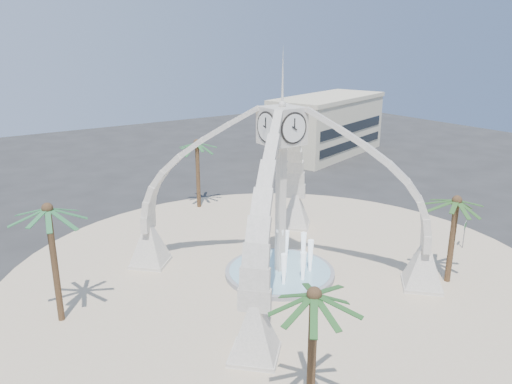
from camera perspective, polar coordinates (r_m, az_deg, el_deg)
ground at (r=37.14m, az=2.72°, el=-9.46°), size 140.00×140.00×0.00m
plaza at (r=37.12m, az=2.72°, el=-9.42°), size 40.00×40.00×0.06m
clock_tower at (r=34.71m, az=2.87°, el=0.16°), size 17.94×17.94×16.30m
fountain at (r=37.01m, az=2.72°, el=-9.06°), size 8.00×8.00×3.62m
building_ne at (r=75.00m, az=8.19°, el=7.56°), size 21.87×14.17×8.60m
palm_east at (r=36.48m, az=21.97°, el=-1.03°), size 4.39×4.39×6.91m
palm_west at (r=31.03m, az=-22.72°, el=-1.99°), size 5.19×5.19×8.08m
palm_north at (r=49.88m, az=-6.78°, el=5.50°), size 4.98×4.98×7.54m
palm_south at (r=21.61m, az=6.66°, el=-11.78°), size 5.18×5.18×7.11m
street_sign at (r=44.24m, az=22.76°, el=-3.91°), size 0.83×0.37×2.43m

